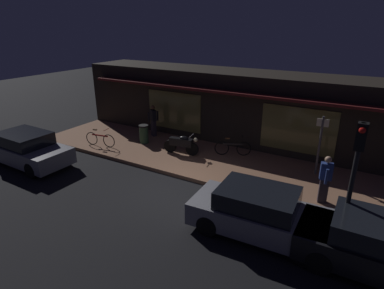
{
  "coord_description": "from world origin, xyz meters",
  "views": [
    {
      "loc": [
        5.8,
        -8.57,
        5.8
      ],
      "look_at": [
        -0.6,
        2.4,
        0.95
      ],
      "focal_mm": 29.6,
      "sensor_mm": 36.0,
      "label": 1
    }
  ],
  "objects_px": {
    "bicycle_extra": "(233,148)",
    "person_bystander": "(325,179)",
    "sign_post": "(320,142)",
    "parked_car_near": "(27,149)",
    "bicycle_parked": "(100,139)",
    "parked_car_across": "(384,249)",
    "person_photographer": "(153,120)",
    "traffic_light_pole": "(355,166)",
    "trash_bin": "(144,134)",
    "motorcycle": "(182,144)",
    "parked_car_far": "(260,213)"
  },
  "relations": [
    {
      "from": "motorcycle",
      "to": "sign_post",
      "type": "bearing_deg",
      "value": 9.04
    },
    {
      "from": "bicycle_extra",
      "to": "motorcycle",
      "type": "bearing_deg",
      "value": -153.76
    },
    {
      "from": "parked_car_across",
      "to": "person_bystander",
      "type": "bearing_deg",
      "value": 124.88
    },
    {
      "from": "sign_post",
      "to": "parked_car_far",
      "type": "bearing_deg",
      "value": -99.14
    },
    {
      "from": "trash_bin",
      "to": "parked_car_far",
      "type": "height_order",
      "value": "parked_car_far"
    },
    {
      "from": "bicycle_extra",
      "to": "person_bystander",
      "type": "distance_m",
      "value": 4.83
    },
    {
      "from": "person_bystander",
      "to": "trash_bin",
      "type": "bearing_deg",
      "value": 170.31
    },
    {
      "from": "trash_bin",
      "to": "motorcycle",
      "type": "bearing_deg",
      "value": -6.89
    },
    {
      "from": "parked_car_near",
      "to": "parked_car_across",
      "type": "distance_m",
      "value": 13.57
    },
    {
      "from": "traffic_light_pole",
      "to": "parked_car_far",
      "type": "xyz_separation_m",
      "value": [
        -2.15,
        -0.54,
        -1.77
      ]
    },
    {
      "from": "motorcycle",
      "to": "person_photographer",
      "type": "xyz_separation_m",
      "value": [
        -2.65,
        1.41,
        0.38
      ]
    },
    {
      "from": "bicycle_extra",
      "to": "traffic_light_pole",
      "type": "bearing_deg",
      "value": -39.95
    },
    {
      "from": "person_photographer",
      "to": "parked_car_far",
      "type": "distance_m",
      "value": 9.24
    },
    {
      "from": "bicycle_extra",
      "to": "parked_car_across",
      "type": "xyz_separation_m",
      "value": [
        6.02,
        -4.78,
        0.2
      ]
    },
    {
      "from": "bicycle_parked",
      "to": "person_photographer",
      "type": "height_order",
      "value": "person_photographer"
    },
    {
      "from": "motorcycle",
      "to": "person_photographer",
      "type": "relative_size",
      "value": 1.02
    },
    {
      "from": "bicycle_extra",
      "to": "parked_car_near",
      "type": "height_order",
      "value": "parked_car_near"
    },
    {
      "from": "sign_post",
      "to": "parked_car_across",
      "type": "distance_m",
      "value": 5.29
    },
    {
      "from": "person_bystander",
      "to": "traffic_light_pole",
      "type": "relative_size",
      "value": 0.46
    },
    {
      "from": "sign_post",
      "to": "parked_car_near",
      "type": "distance_m",
      "value": 12.28
    },
    {
      "from": "bicycle_extra",
      "to": "parked_car_near",
      "type": "distance_m",
      "value": 9.1
    },
    {
      "from": "bicycle_parked",
      "to": "person_bystander",
      "type": "height_order",
      "value": "person_bystander"
    },
    {
      "from": "bicycle_parked",
      "to": "parked_car_across",
      "type": "xyz_separation_m",
      "value": [
        12.12,
        -2.59,
        0.2
      ]
    },
    {
      "from": "person_bystander",
      "to": "parked_car_across",
      "type": "xyz_separation_m",
      "value": [
        1.77,
        -2.54,
        -0.32
      ]
    },
    {
      "from": "parked_car_near",
      "to": "parked_car_across",
      "type": "xyz_separation_m",
      "value": [
        13.57,
        0.3,
        0.0
      ]
    },
    {
      "from": "sign_post",
      "to": "parked_car_across",
      "type": "height_order",
      "value": "sign_post"
    },
    {
      "from": "person_photographer",
      "to": "trash_bin",
      "type": "height_order",
      "value": "person_photographer"
    },
    {
      "from": "person_photographer",
      "to": "person_bystander",
      "type": "relative_size",
      "value": 1.0
    },
    {
      "from": "person_photographer",
      "to": "traffic_light_pole",
      "type": "bearing_deg",
      "value": -25.2
    },
    {
      "from": "motorcycle",
      "to": "bicycle_parked",
      "type": "relative_size",
      "value": 1.03
    },
    {
      "from": "trash_bin",
      "to": "parked_car_near",
      "type": "relative_size",
      "value": 0.23
    },
    {
      "from": "bicycle_extra",
      "to": "parked_car_across",
      "type": "height_order",
      "value": "parked_car_across"
    },
    {
      "from": "bicycle_extra",
      "to": "person_bystander",
      "type": "bearing_deg",
      "value": -27.8
    },
    {
      "from": "person_photographer",
      "to": "sign_post",
      "type": "height_order",
      "value": "sign_post"
    },
    {
      "from": "traffic_light_pole",
      "to": "motorcycle",
      "type": "bearing_deg",
      "value": 155.9
    },
    {
      "from": "bicycle_extra",
      "to": "sign_post",
      "type": "xyz_separation_m",
      "value": [
        3.66,
        -0.12,
        1.0
      ]
    },
    {
      "from": "sign_post",
      "to": "parked_car_across",
      "type": "bearing_deg",
      "value": -63.16
    },
    {
      "from": "parked_car_near",
      "to": "person_photographer",
      "type": "bearing_deg",
      "value": 62.9
    },
    {
      "from": "parked_car_near",
      "to": "traffic_light_pole",
      "type": "bearing_deg",
      "value": 3.81
    },
    {
      "from": "bicycle_parked",
      "to": "parked_car_far",
      "type": "relative_size",
      "value": 0.39
    },
    {
      "from": "person_bystander",
      "to": "parked_car_across",
      "type": "relative_size",
      "value": 0.41
    },
    {
      "from": "motorcycle",
      "to": "parked_car_far",
      "type": "xyz_separation_m",
      "value": [
        5.01,
        -3.74,
        0.06
      ]
    },
    {
      "from": "sign_post",
      "to": "parked_car_far",
      "type": "relative_size",
      "value": 0.57
    },
    {
      "from": "sign_post",
      "to": "person_photographer",
      "type": "bearing_deg",
      "value": 176.62
    },
    {
      "from": "bicycle_extra",
      "to": "person_photographer",
      "type": "height_order",
      "value": "person_photographer"
    },
    {
      "from": "sign_post",
      "to": "trash_bin",
      "type": "bearing_deg",
      "value": -175.64
    },
    {
      "from": "sign_post",
      "to": "parked_car_across",
      "type": "xyz_separation_m",
      "value": [
        2.36,
        -4.66,
        -0.81
      ]
    },
    {
      "from": "sign_post",
      "to": "parked_car_near",
      "type": "bearing_deg",
      "value": -156.13
    },
    {
      "from": "motorcycle",
      "to": "parked_car_near",
      "type": "xyz_separation_m",
      "value": [
        -5.45,
        -4.04,
        0.06
      ]
    },
    {
      "from": "sign_post",
      "to": "parked_car_near",
      "type": "height_order",
      "value": "sign_post"
    }
  ]
}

